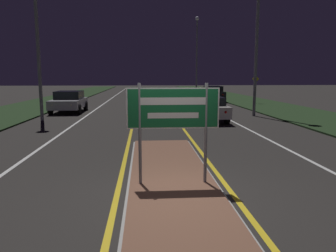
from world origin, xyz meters
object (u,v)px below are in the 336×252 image
(car_receding_1, at_px, (212,93))
(warning_sign, at_px, (255,87))
(car_receding_0, at_px, (206,107))
(streetlight_right_far, at_px, (197,47))
(streetlight_left_near, at_px, (36,11))
(highway_sign, at_px, (173,113))
(car_approaching_0, at_px, (69,101))

(car_receding_1, height_order, warning_sign, warning_sign)
(car_receding_0, distance_m, car_receding_1, 13.91)
(streetlight_right_far, relative_size, car_receding_0, 2.18)
(warning_sign, bearing_deg, streetlight_right_far, 100.67)
(streetlight_left_near, bearing_deg, highway_sign, -61.26)
(streetlight_left_near, distance_m, warning_sign, 18.79)
(streetlight_left_near, height_order, car_approaching_0, streetlight_left_near)
(car_receding_1, distance_m, warning_sign, 4.55)
(car_receding_1, bearing_deg, highway_sign, -103.85)
(car_receding_1, bearing_deg, car_receding_0, -103.26)
(streetlight_right_far, height_order, car_receding_1, streetlight_right_far)
(highway_sign, relative_size, car_receding_0, 0.48)
(highway_sign, xyz_separation_m, car_receding_0, (2.84, 10.94, -0.94))
(car_receding_0, height_order, warning_sign, warning_sign)
(highway_sign, bearing_deg, warning_sign, 66.69)
(streetlight_left_near, relative_size, car_receding_1, 2.08)
(streetlight_left_near, distance_m, car_receding_0, 10.46)
(car_receding_0, relative_size, car_receding_1, 1.10)
(car_receding_0, bearing_deg, streetlight_left_near, 177.02)
(streetlight_right_far, distance_m, car_receding_0, 26.12)
(highway_sign, xyz_separation_m, streetlight_right_far, (6.33, 36.24, 4.52))
(streetlight_right_far, xyz_separation_m, car_receding_0, (-3.49, -25.31, -5.46))
(highway_sign, distance_m, car_receding_0, 11.34)
(highway_sign, height_order, car_receding_0, highway_sign)
(highway_sign, height_order, car_approaching_0, highway_sign)
(streetlight_left_near, xyz_separation_m, car_approaching_0, (0.52, 4.33, -5.09))
(highway_sign, distance_m, streetlight_right_far, 37.07)
(streetlight_right_far, bearing_deg, highway_sign, -99.91)
(car_receding_1, xyz_separation_m, car_approaching_0, (-11.77, -8.74, -0.04))
(streetlight_right_far, bearing_deg, car_approaching_0, -120.48)
(streetlight_right_far, bearing_deg, warning_sign, -79.33)
(streetlight_left_near, height_order, car_receding_1, streetlight_left_near)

